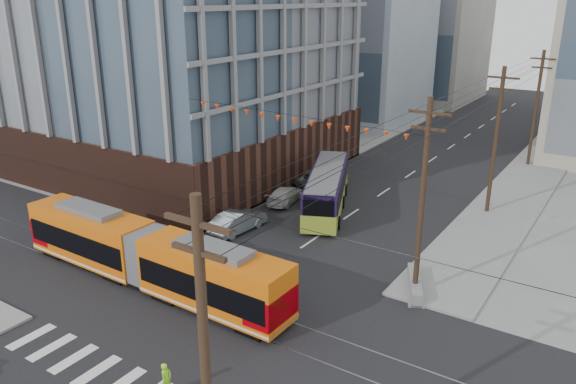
# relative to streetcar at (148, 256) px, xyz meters

# --- Properties ---
(ground) EXTENTS (160.00, 160.00, 0.00)m
(ground) POSITION_rel_streetcar_xyz_m (4.64, -3.90, -1.79)
(ground) COLOR slate
(office_building) EXTENTS (30.00, 25.00, 28.60)m
(office_building) POSITION_rel_streetcar_xyz_m (-17.36, 19.10, 12.51)
(office_building) COLOR #381E16
(office_building) RESTS_ON ground
(bg_bldg_nw_near) EXTENTS (18.00, 16.00, 18.00)m
(bg_bldg_nw_near) POSITION_rel_streetcar_xyz_m (-12.36, 48.10, 7.21)
(bg_bldg_nw_near) COLOR #8C99A5
(bg_bldg_nw_near) RESTS_ON ground
(bg_bldg_nw_far) EXTENTS (16.00, 18.00, 20.00)m
(bg_bldg_nw_far) POSITION_rel_streetcar_xyz_m (-9.36, 68.10, 8.21)
(bg_bldg_nw_far) COLOR gray
(bg_bldg_nw_far) RESTS_ON ground
(utility_pole_near) EXTENTS (0.30, 0.30, 11.00)m
(utility_pole_near) POSITION_rel_streetcar_xyz_m (13.14, -9.90, 3.71)
(utility_pole_near) COLOR black
(utility_pole_near) RESTS_ON ground
(utility_pole_far) EXTENTS (0.30, 0.30, 11.00)m
(utility_pole_far) POSITION_rel_streetcar_xyz_m (13.14, 52.10, 3.71)
(utility_pole_far) COLOR black
(utility_pole_far) RESTS_ON ground
(streetcar) EXTENTS (18.63, 2.89, 3.58)m
(streetcar) POSITION_rel_streetcar_xyz_m (0.00, 0.00, 0.00)
(streetcar) COLOR #D95F0B
(streetcar) RESTS_ON ground
(city_bus) EXTENTS (6.86, 11.48, 3.24)m
(city_bus) POSITION_rel_streetcar_xyz_m (2.51, 16.05, -0.17)
(city_bus) COLOR #1F1138
(city_bus) RESTS_ON ground
(parked_car_silver) EXTENTS (1.98, 4.77, 1.54)m
(parked_car_silver) POSITION_rel_streetcar_xyz_m (-0.55, 8.87, -1.02)
(parked_car_silver) COLOR #A5B0BB
(parked_car_silver) RESTS_ON ground
(parked_car_white) EXTENTS (2.40, 4.56, 1.26)m
(parked_car_white) POSITION_rel_streetcar_xyz_m (-0.97, 15.52, -1.16)
(parked_car_white) COLOR silver
(parked_car_white) RESTS_ON ground
(parked_car_grey) EXTENTS (2.16, 4.37, 1.19)m
(parked_car_grey) POSITION_rel_streetcar_xyz_m (-1.33, 20.81, -1.20)
(parked_car_grey) COLOR slate
(parked_car_grey) RESTS_ON ground
(pedestrian) EXTENTS (0.45, 0.60, 1.52)m
(pedestrian) POSITION_rel_streetcar_xyz_m (7.58, -6.33, -1.03)
(pedestrian) COLOR #97F223
(pedestrian) RESTS_ON ground
(jersey_barrier) EXTENTS (2.43, 3.88, 0.77)m
(jersey_barrier) POSITION_rel_streetcar_xyz_m (12.94, 7.60, -1.40)
(jersey_barrier) COLOR slate
(jersey_barrier) RESTS_ON ground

